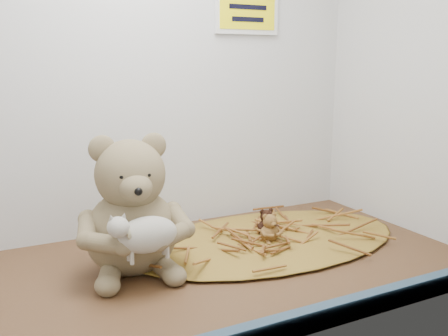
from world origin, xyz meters
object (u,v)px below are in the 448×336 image
toy_lamb (148,235)px  mini_teddy_tan (270,226)px  mini_teddy_brown (266,221)px  main_teddy (131,204)px

toy_lamb → mini_teddy_tan: toy_lamb is taller
mini_teddy_tan → mini_teddy_brown: size_ratio=1.03×
main_teddy → toy_lamb: main_teddy is taller
mini_teddy_tan → mini_teddy_brown: mini_teddy_tan is taller
toy_lamb → mini_teddy_tan: bearing=16.0°
main_teddy → mini_teddy_tan: (31.95, -0.78, -9.26)cm
toy_lamb → mini_teddy_brown: size_ratio=2.25×
main_teddy → toy_lamb: (0.00, -9.96, -3.22)cm
mini_teddy_tan → mini_teddy_brown: (1.62, 3.93, -0.10)cm
main_teddy → mini_teddy_tan: main_teddy is taller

